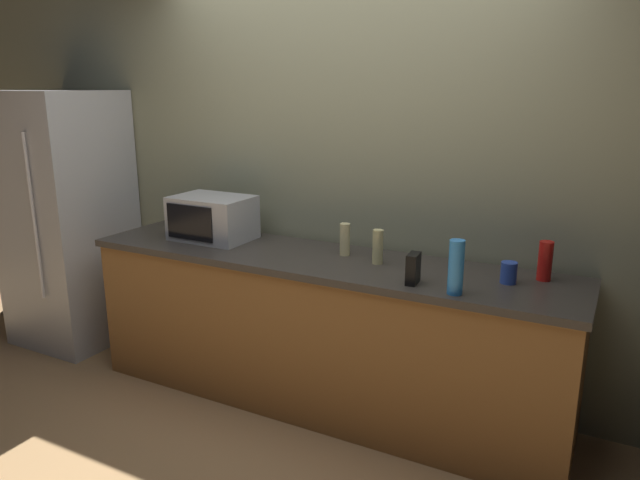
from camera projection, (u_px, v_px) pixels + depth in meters
name	position (u px, v px, depth m)	size (l,w,h in m)	color
ground_plane	(286.00, 435.00, 3.19)	(8.00, 8.00, 0.00)	#A87F51
back_wall	(352.00, 168.00, 3.53)	(6.40, 0.10, 2.70)	gray
counter_run	(320.00, 331.00, 3.41)	(2.84, 0.64, 0.90)	brown
refrigerator	(68.00, 219.00, 4.22)	(0.72, 0.73, 1.80)	#B7BABF
microwave	(213.00, 218.00, 3.66)	(0.48, 0.35, 0.27)	#B7BABF
cordless_phone	(413.00, 269.00, 2.85)	(0.05, 0.11, 0.15)	black
bottle_wine	(178.00, 213.00, 3.99)	(0.06, 0.06, 0.20)	#1E3F19
bottle_hot_sauce	(545.00, 261.00, 2.89)	(0.07, 0.07, 0.20)	red
bottle_vinegar	(378.00, 247.00, 3.16)	(0.06, 0.06, 0.19)	beige
bottle_spray_cleaner	(456.00, 267.00, 2.69)	(0.07, 0.07, 0.26)	#338CE5
bottle_hand_soap	(345.00, 239.00, 3.32)	(0.06, 0.06, 0.18)	beige
mug_blue	(509.00, 273.00, 2.86)	(0.08, 0.08, 0.11)	#2D4CB2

